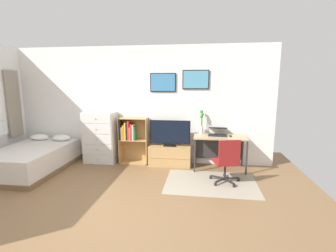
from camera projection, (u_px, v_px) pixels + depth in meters
ground_plane at (100, 211)px, 3.56m from camera, size 7.20×7.20×0.00m
wall_back_with_posters at (140, 105)px, 5.69m from camera, size 6.12×0.09×2.70m
area_rug at (211, 183)px, 4.57m from camera, size 1.70×1.20×0.01m
bed at (32, 159)px, 5.18m from camera, size 1.32×1.95×0.64m
dresser at (100, 137)px, 5.68m from camera, size 0.73×0.46×1.20m
bookshelf at (131, 136)px, 5.64m from camera, size 0.67×0.30×1.07m
tv_stand at (170, 155)px, 5.53m from camera, size 0.95×0.41×0.46m
television at (170, 133)px, 5.42m from camera, size 0.91×0.16×0.59m
desk at (220, 141)px, 5.29m from camera, size 1.11×0.60×0.74m
office_chair at (227, 160)px, 4.46m from camera, size 0.58×0.57×0.86m
laptop at (218, 132)px, 5.31m from camera, size 0.43×0.46×0.17m
computer_mouse at (230, 136)px, 5.14m from camera, size 0.06×0.10×0.03m
bamboo_vase at (201, 123)px, 5.42m from camera, size 0.09×0.10×0.53m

